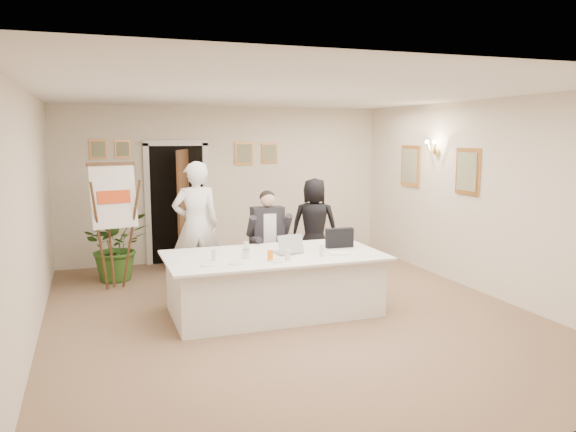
# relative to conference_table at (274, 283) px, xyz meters

# --- Properties ---
(floor) EXTENTS (7.00, 7.00, 0.00)m
(floor) POSITION_rel_conference_table_xyz_m (0.17, -0.11, -0.39)
(floor) COLOR brown
(floor) RESTS_ON ground
(ceiling) EXTENTS (6.00, 7.00, 0.02)m
(ceiling) POSITION_rel_conference_table_xyz_m (0.17, -0.11, 2.41)
(ceiling) COLOR white
(ceiling) RESTS_ON wall_back
(wall_back) EXTENTS (6.00, 0.10, 2.80)m
(wall_back) POSITION_rel_conference_table_xyz_m (0.17, 3.39, 1.01)
(wall_back) COLOR beige
(wall_back) RESTS_ON floor
(wall_front) EXTENTS (6.00, 0.10, 2.80)m
(wall_front) POSITION_rel_conference_table_xyz_m (0.17, -3.61, 1.01)
(wall_front) COLOR beige
(wall_front) RESTS_ON floor
(wall_left) EXTENTS (0.10, 7.00, 2.80)m
(wall_left) POSITION_rel_conference_table_xyz_m (-2.83, -0.11, 1.01)
(wall_left) COLOR beige
(wall_left) RESTS_ON floor
(wall_right) EXTENTS (0.10, 7.00, 2.80)m
(wall_right) POSITION_rel_conference_table_xyz_m (3.17, -0.11, 1.01)
(wall_right) COLOR beige
(wall_right) RESTS_ON floor
(doorway) EXTENTS (1.14, 0.86, 2.20)m
(doorway) POSITION_rel_conference_table_xyz_m (-0.71, 3.21, 0.65)
(doorway) COLOR black
(doorway) RESTS_ON floor
(pictures_back_wall) EXTENTS (3.40, 0.06, 0.80)m
(pictures_back_wall) POSITION_rel_conference_table_xyz_m (-0.63, 3.36, 1.46)
(pictures_back_wall) COLOR #D8914A
(pictures_back_wall) RESTS_ON wall_back
(pictures_right_wall) EXTENTS (0.06, 2.20, 0.80)m
(pictures_right_wall) POSITION_rel_conference_table_xyz_m (3.14, 1.09, 1.36)
(pictures_right_wall) COLOR #D8914A
(pictures_right_wall) RESTS_ON wall_right
(wall_sconce) EXTENTS (0.20, 0.30, 0.24)m
(wall_sconce) POSITION_rel_conference_table_xyz_m (3.07, 1.09, 1.71)
(wall_sconce) COLOR gold
(wall_sconce) RESTS_ON wall_right
(conference_table) EXTENTS (2.76, 1.47, 0.78)m
(conference_table) POSITION_rel_conference_table_xyz_m (0.00, 0.00, 0.00)
(conference_table) COLOR silver
(conference_table) RESTS_ON floor
(seated_man) EXTENTS (0.66, 0.70, 1.50)m
(seated_man) POSITION_rel_conference_table_xyz_m (0.28, 1.12, 0.36)
(seated_man) COLOR black
(seated_man) RESTS_ON floor
(flip_chart) EXTENTS (0.67, 0.47, 1.86)m
(flip_chart) POSITION_rel_conference_table_xyz_m (-1.90, 1.81, 0.47)
(flip_chart) COLOR #3F1F14
(flip_chart) RESTS_ON floor
(standing_man) EXTENTS (0.70, 0.46, 1.91)m
(standing_man) POSITION_rel_conference_table_xyz_m (-0.73, 1.49, 0.56)
(standing_man) COLOR white
(standing_man) RESTS_ON floor
(standing_woman) EXTENTS (0.92, 0.78, 1.58)m
(standing_woman) POSITION_rel_conference_table_xyz_m (1.33, 1.89, 0.40)
(standing_woman) COLOR black
(standing_woman) RESTS_ON floor
(potted_palm) EXTENTS (1.07, 0.95, 1.11)m
(potted_palm) POSITION_rel_conference_table_xyz_m (-1.83, 2.39, 0.16)
(potted_palm) COLOR #2E541C
(potted_palm) RESTS_ON floor
(laptop) EXTENTS (0.42, 0.43, 0.28)m
(laptop) POSITION_rel_conference_table_xyz_m (0.19, 0.02, 0.52)
(laptop) COLOR #B7BABC
(laptop) RESTS_ON conference_table
(laptop_bag) EXTENTS (0.38, 0.12, 0.26)m
(laptop_bag) POSITION_rel_conference_table_xyz_m (0.98, 0.11, 0.51)
(laptop_bag) COLOR black
(laptop_bag) RESTS_ON conference_table
(paper_stack) EXTENTS (0.30, 0.24, 0.03)m
(paper_stack) POSITION_rel_conference_table_xyz_m (0.79, -0.30, 0.40)
(paper_stack) COLOR white
(paper_stack) RESTS_ON conference_table
(plate_left) EXTENTS (0.26, 0.26, 0.01)m
(plate_left) POSITION_rel_conference_table_xyz_m (-0.92, -0.35, 0.39)
(plate_left) COLOR white
(plate_left) RESTS_ON conference_table
(plate_mid) EXTENTS (0.20, 0.20, 0.01)m
(plate_mid) POSITION_rel_conference_table_xyz_m (-0.58, -0.39, 0.39)
(plate_mid) COLOR white
(plate_mid) RESTS_ON conference_table
(plate_near) EXTENTS (0.24, 0.24, 0.01)m
(plate_near) POSITION_rel_conference_table_xyz_m (-0.09, -0.43, 0.39)
(plate_near) COLOR white
(plate_near) RESTS_ON conference_table
(glass_a) EXTENTS (0.07, 0.07, 0.14)m
(glass_a) POSITION_rel_conference_table_xyz_m (-0.80, -0.12, 0.45)
(glass_a) COLOR silver
(glass_a) RESTS_ON conference_table
(glass_b) EXTENTS (0.08, 0.08, 0.14)m
(glass_b) POSITION_rel_conference_table_xyz_m (0.04, -0.42, 0.45)
(glass_b) COLOR silver
(glass_b) RESTS_ON conference_table
(glass_c) EXTENTS (0.07, 0.07, 0.14)m
(glass_c) POSITION_rel_conference_table_xyz_m (0.53, -0.34, 0.45)
(glass_c) COLOR silver
(glass_c) RESTS_ON conference_table
(glass_d) EXTENTS (0.08, 0.08, 0.14)m
(glass_d) POSITION_rel_conference_table_xyz_m (-0.31, 0.21, 0.45)
(glass_d) COLOR silver
(glass_d) RESTS_ON conference_table
(oj_glass) EXTENTS (0.08, 0.08, 0.13)m
(oj_glass) POSITION_rel_conference_table_xyz_m (-0.16, -0.36, 0.45)
(oj_glass) COLOR orange
(oj_glass) RESTS_ON conference_table
(steel_jug) EXTENTS (0.09, 0.09, 0.11)m
(steel_jug) POSITION_rel_conference_table_xyz_m (-0.40, -0.11, 0.44)
(steel_jug) COLOR silver
(steel_jug) RESTS_ON conference_table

